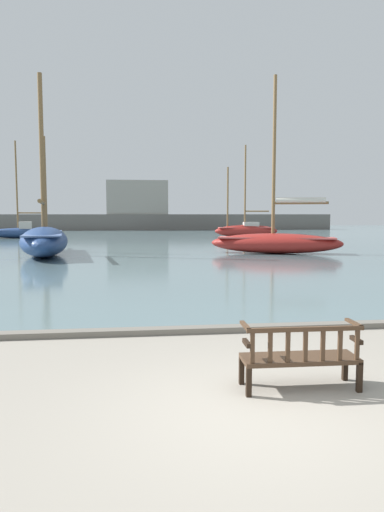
{
  "coord_description": "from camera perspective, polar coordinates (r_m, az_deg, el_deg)",
  "views": [
    {
      "loc": [
        -1.44,
        -5.18,
        2.41
      ],
      "look_at": [
        0.38,
        10.0,
        1.0
      ],
      "focal_mm": 32.0,
      "sensor_mm": 36.0,
      "label": 1
    }
  ],
  "objects": [
    {
      "name": "ground_plane",
      "position": [
        5.89,
        8.4,
        -18.94
      ],
      "size": [
        160.0,
        160.0,
        0.0
      ],
      "primitive_type": "plane",
      "color": "gray"
    },
    {
      "name": "sailboat_nearest_starboard",
      "position": [
        27.44,
        10.51,
        1.89
      ],
      "size": [
        7.95,
        4.28,
        10.29
      ],
      "color": "maroon",
      "rests_on": "harbor_water"
    },
    {
      "name": "park_bench",
      "position": [
        6.58,
        13.4,
        -12.03
      ],
      "size": [
        1.61,
        0.55,
        0.92
      ],
      "color": "black",
      "rests_on": "ground"
    },
    {
      "name": "far_breakwater",
      "position": [
        66.74,
        -5.9,
        4.86
      ],
      "size": [
        54.67,
        2.4,
        7.22
      ],
      "color": "#66605B",
      "rests_on": "ground"
    },
    {
      "name": "sailboat_nearest_port",
      "position": [
        47.37,
        -20.66,
        2.89
      ],
      "size": [
        6.78,
        3.09,
        9.3
      ],
      "color": "navy",
      "rests_on": "harbor_water"
    },
    {
      "name": "sailboat_outer_starboard",
      "position": [
        46.1,
        6.8,
        3.31
      ],
      "size": [
        6.42,
        2.05,
        9.12
      ],
      "color": "maroon",
      "rests_on": "harbor_water"
    },
    {
      "name": "quay_edge_kerb",
      "position": [
        9.44,
        2.18,
        -9.15
      ],
      "size": [
        40.0,
        0.3,
        0.12
      ],
      "primitive_type": "cube",
      "color": "slate",
      "rests_on": "ground"
    },
    {
      "name": "sailboat_far_port",
      "position": [
        26.98,
        -17.99,
        2.05
      ],
      "size": [
        3.93,
        10.69,
        10.05
      ],
      "color": "navy",
      "rests_on": "harbor_water"
    },
    {
      "name": "harbor_water",
      "position": [
        49.26,
        -5.18,
        2.5
      ],
      "size": [
        100.0,
        80.0,
        0.08
      ],
      "primitive_type": "cube",
      "color": "slate",
      "rests_on": "ground"
    }
  ]
}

